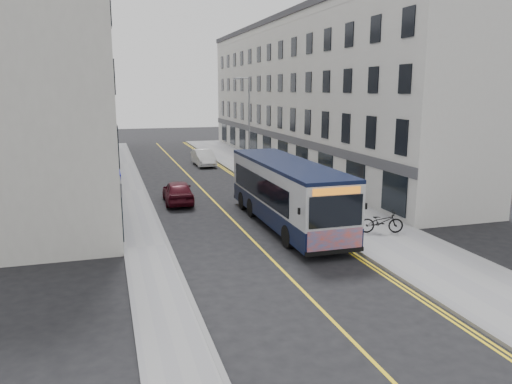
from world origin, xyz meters
TOP-DOWN VIEW (x-y plane):
  - ground at (0.00, 0.00)m, footprint 140.00×140.00m
  - pavement_east at (6.25, 12.00)m, footprint 4.50×64.00m
  - pavement_west at (-5.00, 12.00)m, footprint 2.00×64.00m
  - kerb_east at (4.00, 12.00)m, footprint 0.18×64.00m
  - kerb_west at (-4.00, 12.00)m, footprint 0.18×64.00m
  - road_centre_line at (0.00, 12.00)m, footprint 0.12×64.00m
  - road_dbl_yellow_inner at (3.55, 12.00)m, footprint 0.10×64.00m
  - road_dbl_yellow_outer at (3.75, 12.00)m, footprint 0.10×64.00m
  - terrace_east at (11.50, 21.00)m, footprint 6.00×46.00m
  - terrace_west at (-9.00, 21.00)m, footprint 6.00×46.00m
  - streetlamp at (4.17, 14.00)m, footprint 1.32×0.18m
  - city_bus at (2.42, 0.60)m, footprint 2.74×11.75m
  - bicycle at (6.33, -2.37)m, footprint 2.27×1.33m
  - pedestrian_near at (4.59, 10.60)m, footprint 0.67×0.55m
  - pedestrian_far at (7.53, 15.16)m, footprint 0.99×0.88m
  - car_white at (2.25, 22.64)m, footprint 1.68×4.60m
  - car_maroon at (-2.28, 7.60)m, footprint 1.91×4.40m

SIDE VIEW (x-z plane):
  - ground at x=0.00m, z-range 0.00..0.00m
  - road_centre_line at x=0.00m, z-range 0.00..0.01m
  - road_dbl_yellow_inner at x=3.55m, z-range 0.00..0.01m
  - road_dbl_yellow_outer at x=3.75m, z-range 0.00..0.01m
  - pavement_east at x=6.25m, z-range 0.00..0.12m
  - pavement_west at x=-5.00m, z-range 0.00..0.12m
  - kerb_east at x=4.00m, z-range 0.00..0.13m
  - kerb_west at x=-4.00m, z-range 0.00..0.13m
  - bicycle at x=6.33m, z-range 0.12..1.25m
  - car_maroon at x=-2.28m, z-range 0.00..1.47m
  - car_white at x=2.25m, z-range 0.00..1.51m
  - pedestrian_near at x=4.59m, z-range 0.12..1.70m
  - pedestrian_far at x=7.53m, z-range 0.12..1.81m
  - city_bus at x=2.42m, z-range 0.16..3.57m
  - streetlamp at x=4.17m, z-range 0.38..8.38m
  - terrace_east at x=11.50m, z-range 0.00..13.00m
  - terrace_west at x=-9.00m, z-range 0.00..13.00m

